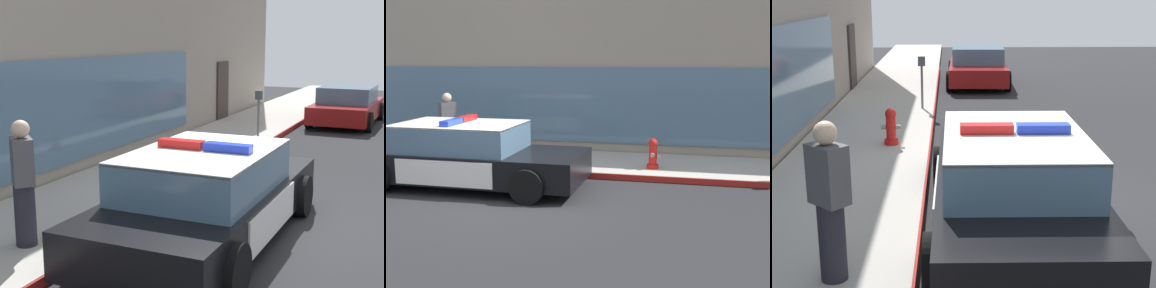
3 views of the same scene
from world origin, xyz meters
The scene contains 8 objects.
ground centered at (0.00, 0.00, 0.00)m, with size 48.00×48.00×0.00m, color #262628.
sidewalk centered at (0.00, 3.29, 0.07)m, with size 48.00×2.60×0.15m, color #B2ADA3.
curb_red_paint centered at (0.00, 1.98, 0.08)m, with size 28.80×0.04×0.14m, color maroon.
police_cruiser centered at (-1.18, 0.78, 0.68)m, with size 5.01×2.20×1.49m.
fire_hydrant centered at (2.67, 2.74, 0.50)m, with size 0.34×0.39×0.73m.
car_down_street centered at (10.93, 0.61, 0.63)m, with size 4.38×2.16×1.29m.
pedestrian_on_sidewalk centered at (-2.67, 2.81, 1.01)m, with size 0.46×0.47×1.71m.
parking_meter centered at (6.16, 2.28, 1.08)m, with size 0.12×0.18×1.34m.
Camera 1 is at (-8.24, -2.09, 2.92)m, focal length 51.64 mm.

